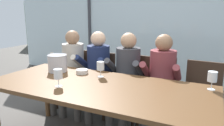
{
  "coord_description": "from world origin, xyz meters",
  "views": [
    {
      "loc": [
        1.05,
        -1.8,
        1.43
      ],
      "look_at": [
        0.0,
        0.35,
        0.88
      ],
      "focal_mm": 35.05,
      "sensor_mm": 36.0,
      "label": 1
    }
  ],
  "objects_px": {
    "dining_table": "(97,91)",
    "chair_left_of_center": "(99,78)",
    "wine_glass_center_pour": "(101,66)",
    "ice_bucket_primary": "(57,63)",
    "person_maroon_top": "(161,77)",
    "person_beige_jumper": "(70,65)",
    "wine_glass_near_bucket": "(212,77)",
    "chair_near_window_right": "(202,93)",
    "person_charcoal_jacket": "(126,72)",
    "chair_right_of_center": "(158,86)",
    "wine_glass_by_left_taster": "(58,75)",
    "person_navy_polo": "(96,68)",
    "chair_center": "(128,81)",
    "tasting_bowl": "(82,71)",
    "chair_near_curtain": "(77,74)"
  },
  "relations": [
    {
      "from": "chair_right_of_center",
      "to": "person_beige_jumper",
      "type": "height_order",
      "value": "person_beige_jumper"
    },
    {
      "from": "chair_right_of_center",
      "to": "person_maroon_top",
      "type": "height_order",
      "value": "person_maroon_top"
    },
    {
      "from": "chair_near_curtain",
      "to": "ice_bucket_primary",
      "type": "height_order",
      "value": "ice_bucket_primary"
    },
    {
      "from": "chair_near_curtain",
      "to": "person_maroon_top",
      "type": "relative_size",
      "value": 0.73
    },
    {
      "from": "person_maroon_top",
      "to": "wine_glass_near_bucket",
      "type": "relative_size",
      "value": 6.81
    },
    {
      "from": "chair_right_of_center",
      "to": "wine_glass_by_left_taster",
      "type": "relative_size",
      "value": 4.97
    },
    {
      "from": "person_charcoal_jacket",
      "to": "wine_glass_center_pour",
      "type": "xyz_separation_m",
      "value": [
        -0.1,
        -0.51,
        0.18
      ]
    },
    {
      "from": "chair_center",
      "to": "chair_near_window_right",
      "type": "distance_m",
      "value": 0.95
    },
    {
      "from": "person_beige_jumper",
      "to": "wine_glass_by_left_taster",
      "type": "relative_size",
      "value": 6.81
    },
    {
      "from": "person_beige_jumper",
      "to": "person_navy_polo",
      "type": "xyz_separation_m",
      "value": [
        0.43,
        0.0,
        0.0
      ]
    },
    {
      "from": "chair_left_of_center",
      "to": "chair_right_of_center",
      "type": "xyz_separation_m",
      "value": [
        0.87,
        0.02,
        0.0
      ]
    },
    {
      "from": "wine_glass_by_left_taster",
      "to": "wine_glass_center_pour",
      "type": "bearing_deg",
      "value": 66.02
    },
    {
      "from": "person_navy_polo",
      "to": "tasting_bowl",
      "type": "relative_size",
      "value": 8.4
    },
    {
      "from": "chair_right_of_center",
      "to": "ice_bucket_primary",
      "type": "xyz_separation_m",
      "value": [
        -1.08,
        -0.67,
        0.34
      ]
    },
    {
      "from": "person_charcoal_jacket",
      "to": "person_maroon_top",
      "type": "height_order",
      "value": "same"
    },
    {
      "from": "tasting_bowl",
      "to": "chair_right_of_center",
      "type": "bearing_deg",
      "value": 39.52
    },
    {
      "from": "person_maroon_top",
      "to": "person_beige_jumper",
      "type": "bearing_deg",
      "value": 177.31
    },
    {
      "from": "dining_table",
      "to": "chair_left_of_center",
      "type": "height_order",
      "value": "chair_left_of_center"
    },
    {
      "from": "tasting_bowl",
      "to": "dining_table",
      "type": "bearing_deg",
      "value": -38.04
    },
    {
      "from": "chair_near_curtain",
      "to": "chair_near_window_right",
      "type": "height_order",
      "value": "same"
    },
    {
      "from": "chair_left_of_center",
      "to": "chair_near_window_right",
      "type": "distance_m",
      "value": 1.4
    },
    {
      "from": "person_charcoal_jacket",
      "to": "ice_bucket_primary",
      "type": "relative_size",
      "value": 5.02
    },
    {
      "from": "chair_right_of_center",
      "to": "person_charcoal_jacket",
      "type": "bearing_deg",
      "value": -164.95
    },
    {
      "from": "tasting_bowl",
      "to": "person_maroon_top",
      "type": "bearing_deg",
      "value": 30.42
    },
    {
      "from": "chair_right_of_center",
      "to": "person_navy_polo",
      "type": "height_order",
      "value": "person_navy_polo"
    },
    {
      "from": "chair_near_curtain",
      "to": "person_charcoal_jacket",
      "type": "bearing_deg",
      "value": -13.18
    },
    {
      "from": "chair_right_of_center",
      "to": "tasting_bowl",
      "type": "xyz_separation_m",
      "value": [
        -0.76,
        -0.62,
        0.26
      ]
    },
    {
      "from": "wine_glass_by_left_taster",
      "to": "wine_glass_near_bucket",
      "type": "height_order",
      "value": "same"
    },
    {
      "from": "person_navy_polo",
      "to": "person_charcoal_jacket",
      "type": "distance_m",
      "value": 0.46
    },
    {
      "from": "dining_table",
      "to": "person_navy_polo",
      "type": "height_order",
      "value": "person_navy_polo"
    },
    {
      "from": "person_maroon_top",
      "to": "wine_glass_center_pour",
      "type": "distance_m",
      "value": 0.78
    },
    {
      "from": "dining_table",
      "to": "person_beige_jumper",
      "type": "bearing_deg",
      "value": 139.32
    },
    {
      "from": "wine_glass_by_left_taster",
      "to": "wine_glass_near_bucket",
      "type": "bearing_deg",
      "value": 22.36
    },
    {
      "from": "wine_glass_center_pour",
      "to": "ice_bucket_primary",
      "type": "bearing_deg",
      "value": -177.88
    },
    {
      "from": "chair_left_of_center",
      "to": "ice_bucket_primary",
      "type": "height_order",
      "value": "ice_bucket_primary"
    },
    {
      "from": "person_maroon_top",
      "to": "wine_glass_by_left_taster",
      "type": "bearing_deg",
      "value": -131.04
    },
    {
      "from": "person_charcoal_jacket",
      "to": "wine_glass_near_bucket",
      "type": "height_order",
      "value": "person_charcoal_jacket"
    },
    {
      "from": "ice_bucket_primary",
      "to": "wine_glass_near_bucket",
      "type": "bearing_deg",
      "value": 3.51
    },
    {
      "from": "wine_glass_by_left_taster",
      "to": "wine_glass_near_bucket",
      "type": "relative_size",
      "value": 1.0
    },
    {
      "from": "dining_table",
      "to": "person_maroon_top",
      "type": "height_order",
      "value": "person_maroon_top"
    },
    {
      "from": "person_maroon_top",
      "to": "wine_glass_by_left_taster",
      "type": "relative_size",
      "value": 6.81
    },
    {
      "from": "chair_center",
      "to": "chair_right_of_center",
      "type": "relative_size",
      "value": 1.0
    },
    {
      "from": "person_navy_polo",
      "to": "person_beige_jumper",
      "type": "bearing_deg",
      "value": -176.66
    },
    {
      "from": "chair_near_curtain",
      "to": "person_beige_jumper",
      "type": "xyz_separation_m",
      "value": [
        0.01,
        -0.16,
        0.17
      ]
    },
    {
      "from": "dining_table",
      "to": "person_charcoal_jacket",
      "type": "height_order",
      "value": "person_charcoal_jacket"
    },
    {
      "from": "dining_table",
      "to": "chair_center",
      "type": "height_order",
      "value": "chair_center"
    },
    {
      "from": "chair_center",
      "to": "person_navy_polo",
      "type": "bearing_deg",
      "value": -160.17
    },
    {
      "from": "chair_near_curtain",
      "to": "person_charcoal_jacket",
      "type": "distance_m",
      "value": 0.93
    },
    {
      "from": "person_maroon_top",
      "to": "chair_left_of_center",
      "type": "bearing_deg",
      "value": 170.1
    },
    {
      "from": "chair_near_curtain",
      "to": "chair_right_of_center",
      "type": "relative_size",
      "value": 1.0
    }
  ]
}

